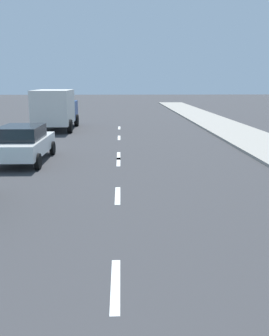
% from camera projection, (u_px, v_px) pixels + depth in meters
% --- Properties ---
extents(ground_plane, '(160.00, 160.00, 0.00)m').
position_uv_depth(ground_plane, '(119.00, 155.00, 17.83)').
color(ground_plane, '#38383A').
extents(sidewalk_strip, '(3.60, 80.00, 0.14)m').
position_uv_depth(sidewalk_strip, '(267.00, 145.00, 20.04)').
color(sidewalk_strip, '#9E998E').
rests_on(sidewalk_strip, ground).
extents(lane_stripe_2, '(0.16, 1.80, 0.01)m').
position_uv_depth(lane_stripe_2, '(116.00, 284.00, 6.48)').
color(lane_stripe_2, white).
rests_on(lane_stripe_2, ground).
extents(lane_stripe_3, '(0.16, 1.80, 0.01)m').
position_uv_depth(lane_stripe_3, '(118.00, 195.00, 11.52)').
color(lane_stripe_3, white).
rests_on(lane_stripe_3, ground).
extents(lane_stripe_4, '(0.16, 1.80, 0.01)m').
position_uv_depth(lane_stripe_4, '(118.00, 162.00, 16.30)').
color(lane_stripe_4, white).
rests_on(lane_stripe_4, ground).
extents(lane_stripe_5, '(0.16, 1.80, 0.01)m').
position_uv_depth(lane_stripe_5, '(119.00, 156.00, 17.60)').
color(lane_stripe_5, white).
rests_on(lane_stripe_5, ground).
extents(lane_stripe_6, '(0.16, 1.80, 0.01)m').
position_uv_depth(lane_stripe_6, '(119.00, 138.00, 23.18)').
color(lane_stripe_6, white).
rests_on(lane_stripe_6, ground).
extents(lane_stripe_7, '(0.16, 1.80, 0.01)m').
position_uv_depth(lane_stripe_7, '(119.00, 128.00, 28.05)').
color(lane_stripe_7, white).
rests_on(lane_stripe_7, ground).
extents(parked_car_white, '(2.10, 4.47, 1.57)m').
position_uv_depth(parked_car_white, '(23.00, 143.00, 16.12)').
color(parked_car_white, white).
rests_on(parked_car_white, ground).
extents(delivery_truck, '(2.69, 6.24, 2.80)m').
position_uv_depth(delivery_truck, '(56.00, 108.00, 26.75)').
color(delivery_truck, '#23478C').
rests_on(delivery_truck, ground).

